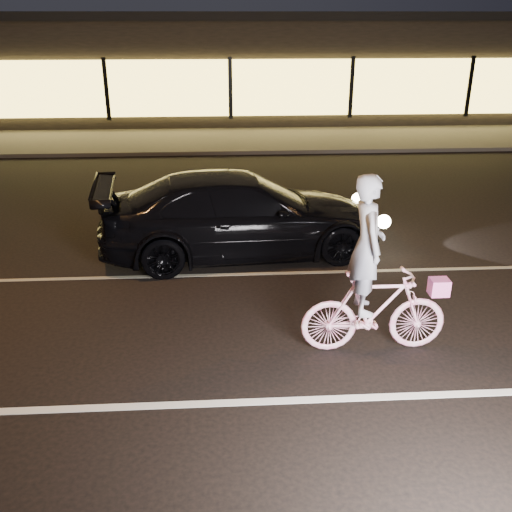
{
  "coord_description": "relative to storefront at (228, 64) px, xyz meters",
  "views": [
    {
      "loc": [
        -0.38,
        -6.86,
        4.11
      ],
      "look_at": [
        0.08,
        0.6,
        0.93
      ],
      "focal_mm": 40.0,
      "sensor_mm": 36.0,
      "label": 1
    }
  ],
  "objects": [
    {
      "name": "lane_stripe_far",
      "position": [
        0.0,
        -16.97,
        -2.14
      ],
      "size": [
        60.0,
        0.1,
        0.01
      ],
      "primitive_type": "cube",
      "color": "gray",
      "rests_on": "ground"
    },
    {
      "name": "sedan",
      "position": [
        -0.04,
        -15.96,
        -1.4
      ],
      "size": [
        5.36,
        2.69,
        1.5
      ],
      "rotation": [
        0.0,
        0.0,
        1.69
      ],
      "color": "black",
      "rests_on": "ground"
    },
    {
      "name": "storefront",
      "position": [
        0.0,
        0.0,
        0.0
      ],
      "size": [
        25.4,
        8.42,
        4.2
      ],
      "color": "black",
      "rests_on": "ground"
    },
    {
      "name": "ground",
      "position": [
        0.0,
        -18.97,
        -2.15
      ],
      "size": [
        90.0,
        90.0,
        0.0
      ],
      "primitive_type": "plane",
      "color": "black",
      "rests_on": "ground"
    },
    {
      "name": "sidewalk",
      "position": [
        0.0,
        -5.97,
        -2.09
      ],
      "size": [
        30.0,
        4.0,
        0.12
      ],
      "primitive_type": "cube",
      "color": "#383533",
      "rests_on": "ground"
    },
    {
      "name": "cyclist",
      "position": [
        1.5,
        -19.43,
        -1.3
      ],
      "size": [
        1.9,
        0.66,
        2.4
      ],
      "rotation": [
        0.0,
        0.0,
        1.57
      ],
      "color": "#EE4587",
      "rests_on": "ground"
    },
    {
      "name": "lane_stripe_near",
      "position": [
        0.0,
        -20.47,
        -2.14
      ],
      "size": [
        60.0,
        0.12,
        0.01
      ],
      "primitive_type": "cube",
      "color": "silver",
      "rests_on": "ground"
    }
  ]
}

